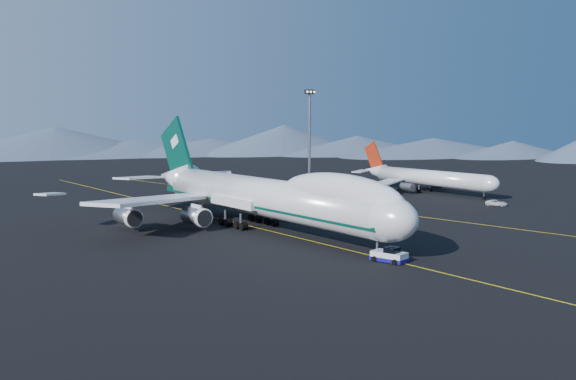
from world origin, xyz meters
TOP-DOWN VIEW (x-y plane):
  - ground at (0.00, 0.00)m, footprint 500.00×500.00m
  - taxiway_line_main at (0.00, 0.00)m, footprint 0.25×220.00m
  - taxiway_line_side at (30.00, 10.00)m, footprint 28.08×198.09m
  - boeing_747 at (0.00, 0.03)m, footprint 59.62×72.43m
  - pushback_tug at (-0.75, -29.50)m, footprint 3.56×5.22m
  - second_jet at (64.02, 20.21)m, footprint 38.94×43.99m
  - service_van at (57.19, -5.59)m, footprint 3.77×5.03m
  - floodlight_mast at (51.01, 51.30)m, footprint 3.30×2.47m

SIDE VIEW (x-z plane):
  - ground at x=0.00m, z-range 0.00..0.00m
  - taxiway_line_main at x=0.00m, z-range 0.01..0.01m
  - taxiway_line_side at x=30.00m, z-range 0.01..0.01m
  - service_van at x=57.19m, z-range 0.00..1.27m
  - pushback_tug at x=-0.75m, z-range -0.39..1.70m
  - second_jet at x=64.02m, z-range -2.47..10.05m
  - boeing_747 at x=0.00m, z-range -3.87..15.50m
  - floodlight_mast at x=51.01m, z-range 0.18..26.88m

